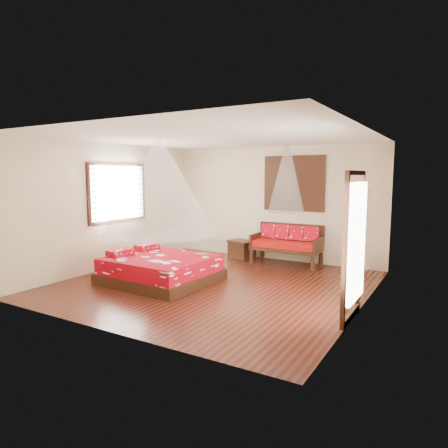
# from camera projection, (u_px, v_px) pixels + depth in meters

# --- Properties ---
(room) EXTENTS (5.54, 5.54, 2.84)m
(room) POSITION_uv_depth(u_px,v_px,m) (215.00, 212.00, 7.57)
(room) COLOR black
(room) RESTS_ON ground
(bed) EXTENTS (2.05, 1.87, 0.63)m
(bed) POSITION_uv_depth(u_px,v_px,m) (160.00, 269.00, 7.89)
(bed) COLOR black
(bed) RESTS_ON floor
(daybed) EXTENTS (1.62, 0.72, 0.94)m
(daybed) POSITION_uv_depth(u_px,v_px,m) (287.00, 242.00, 9.43)
(daybed) COLOR black
(daybed) RESTS_ON floor
(storage_chest) EXTENTS (0.76, 0.65, 0.45)m
(storage_chest) POSITION_uv_depth(u_px,v_px,m) (242.00, 249.00, 10.17)
(storage_chest) COLOR black
(storage_chest) RESTS_ON floor
(shutter_panel) EXTENTS (1.52, 0.06, 1.32)m
(shutter_panel) POSITION_uv_depth(u_px,v_px,m) (294.00, 183.00, 9.56)
(shutter_panel) COLOR black
(shutter_panel) RESTS_ON wall_back
(window_left) EXTENTS (0.10, 1.74, 1.34)m
(window_left) POSITION_uv_depth(u_px,v_px,m) (118.00, 193.00, 9.08)
(window_left) COLOR black
(window_left) RESTS_ON wall_left
(glazed_door) EXTENTS (0.08, 1.02, 2.16)m
(glazed_door) POSITION_uv_depth(u_px,v_px,m) (353.00, 247.00, 5.73)
(glazed_door) COLOR black
(glazed_door) RESTS_ON floor
(wine_tray) EXTENTS (0.29, 0.29, 0.23)m
(wine_tray) POSITION_uv_depth(u_px,v_px,m) (202.00, 252.00, 8.01)
(wine_tray) COLOR brown
(wine_tray) RESTS_ON bed
(mosquito_net_main) EXTENTS (2.24, 2.24, 1.80)m
(mosquito_net_main) POSITION_uv_depth(u_px,v_px,m) (159.00, 188.00, 7.69)
(mosquito_net_main) COLOR white
(mosquito_net_main) RESTS_ON ceiling
(mosquito_net_daybed) EXTENTS (0.83, 0.83, 1.50)m
(mosquito_net_daybed) POSITION_uv_depth(u_px,v_px,m) (287.00, 179.00, 9.15)
(mosquito_net_daybed) COLOR white
(mosquito_net_daybed) RESTS_ON ceiling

